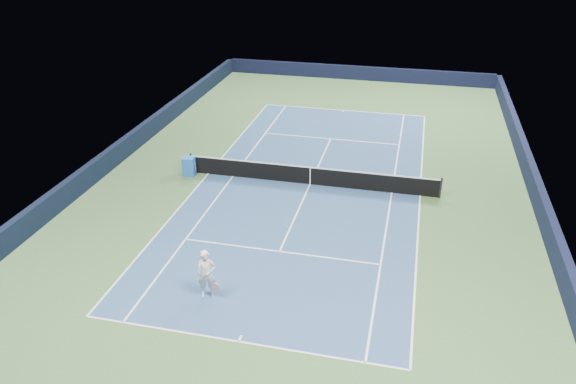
# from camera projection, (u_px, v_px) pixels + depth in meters

# --- Properties ---
(ground) EXTENTS (40.00, 40.00, 0.00)m
(ground) POSITION_uv_depth(u_px,v_px,m) (310.00, 184.00, 28.52)
(ground) COLOR #395D32
(ground) RESTS_ON ground
(wall_far) EXTENTS (22.00, 0.35, 1.10)m
(wall_far) POSITION_uv_depth(u_px,v_px,m) (358.00, 73.00, 45.45)
(wall_far) COLOR black
(wall_far) RESTS_ON ground
(wall_right) EXTENTS (0.35, 40.00, 1.10)m
(wall_right) POSITION_uv_depth(u_px,v_px,m) (539.00, 197.00, 26.05)
(wall_right) COLOR black
(wall_right) RESTS_ON ground
(wall_left) EXTENTS (0.35, 40.00, 1.10)m
(wall_left) POSITION_uv_depth(u_px,v_px,m) (115.00, 155.00, 30.48)
(wall_left) COLOR black
(wall_left) RESTS_ON ground
(court_surface) EXTENTS (10.97, 23.77, 0.01)m
(court_surface) POSITION_uv_depth(u_px,v_px,m) (310.00, 184.00, 28.51)
(court_surface) COLOR navy
(court_surface) RESTS_ON ground
(baseline_far) EXTENTS (10.97, 0.08, 0.00)m
(baseline_far) POSITION_uv_depth(u_px,v_px,m) (344.00, 110.00, 38.81)
(baseline_far) COLOR white
(baseline_far) RESTS_ON ground
(baseline_near) EXTENTS (10.97, 0.08, 0.00)m
(baseline_near) POSITION_uv_depth(u_px,v_px,m) (239.00, 342.00, 18.21)
(baseline_near) COLOR white
(baseline_near) RESTS_ON ground
(sideline_doubles_right) EXTENTS (0.08, 23.77, 0.00)m
(sideline_doubles_right) POSITION_uv_depth(u_px,v_px,m) (420.00, 196.00, 27.39)
(sideline_doubles_right) COLOR white
(sideline_doubles_right) RESTS_ON ground
(sideline_doubles_left) EXTENTS (0.08, 23.77, 0.00)m
(sideline_doubles_left) POSITION_uv_depth(u_px,v_px,m) (208.00, 174.00, 29.63)
(sideline_doubles_left) COLOR white
(sideline_doubles_left) RESTS_ON ground
(sideline_singles_right) EXTENTS (0.08, 23.77, 0.00)m
(sideline_singles_right) POSITION_uv_depth(u_px,v_px,m) (392.00, 193.00, 27.67)
(sideline_singles_right) COLOR white
(sideline_singles_right) RESTS_ON ground
(sideline_singles_left) EXTENTS (0.08, 23.77, 0.00)m
(sideline_singles_left) POSITION_uv_depth(u_px,v_px,m) (233.00, 176.00, 29.35)
(sideline_singles_left) COLOR white
(sideline_singles_left) RESTS_ON ground
(service_line_far) EXTENTS (8.23, 0.08, 0.00)m
(service_line_far) POSITION_uv_depth(u_px,v_px,m) (331.00, 139.00, 34.06)
(service_line_far) COLOR white
(service_line_far) RESTS_ON ground
(service_line_near) EXTENTS (8.23, 0.08, 0.00)m
(service_line_near) POSITION_uv_depth(u_px,v_px,m) (280.00, 251.00, 22.97)
(service_line_near) COLOR white
(service_line_near) RESTS_ON ground
(center_service_line) EXTENTS (0.08, 12.80, 0.00)m
(center_service_line) POSITION_uv_depth(u_px,v_px,m) (310.00, 184.00, 28.51)
(center_service_line) COLOR white
(center_service_line) RESTS_ON ground
(center_mark_far) EXTENTS (0.08, 0.30, 0.00)m
(center_mark_far) POSITION_uv_depth(u_px,v_px,m) (343.00, 111.00, 38.68)
(center_mark_far) COLOR white
(center_mark_far) RESTS_ON ground
(center_mark_near) EXTENTS (0.08, 0.30, 0.00)m
(center_mark_near) POSITION_uv_depth(u_px,v_px,m) (240.00, 339.00, 18.34)
(center_mark_near) COLOR white
(center_mark_near) RESTS_ON ground
(tennis_net) EXTENTS (12.90, 0.10, 1.07)m
(tennis_net) POSITION_uv_depth(u_px,v_px,m) (310.00, 175.00, 28.29)
(tennis_net) COLOR black
(tennis_net) RESTS_ON ground
(sponsor_cube) EXTENTS (0.66, 0.61, 0.99)m
(sponsor_cube) POSITION_uv_depth(u_px,v_px,m) (189.00, 166.00, 29.31)
(sponsor_cube) COLOR blue
(sponsor_cube) RESTS_ON ground
(tennis_player) EXTENTS (0.89, 1.37, 1.88)m
(tennis_player) POSITION_uv_depth(u_px,v_px,m) (207.00, 274.00, 19.96)
(tennis_player) COLOR silver
(tennis_player) RESTS_ON ground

